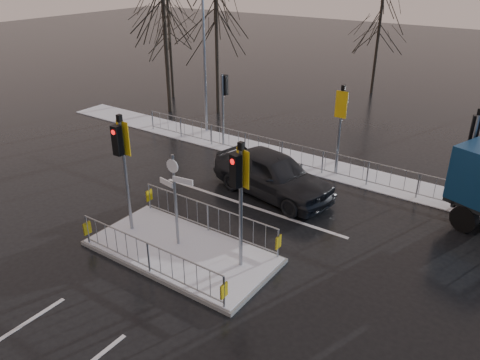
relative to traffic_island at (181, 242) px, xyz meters
The scene contains 11 objects.
ground 0.39m from the traffic_island, 42.90° to the right, with size 120.00×120.00×0.00m, color black.
snow_verge 8.60m from the traffic_island, 89.92° to the left, with size 30.00×2.00×0.04m, color white.
lane_markings 0.52m from the traffic_island, 88.07° to the right, with size 8.00×11.38×0.01m.
traffic_island is the anchor object (origin of this frame).
far_kerb_fixtures 8.11m from the traffic_island, 87.84° to the left, with size 18.00×0.65×3.83m.
car_far_lane 5.14m from the traffic_island, 87.15° to the left, with size 2.06×5.12×1.74m, color black.
tree_near_a 16.23m from the traffic_island, 133.66° to the left, with size 4.75×4.75×8.97m.
tree_near_b 15.57m from the traffic_island, 122.60° to the left, with size 4.00×4.00×7.55m.
tree_near_c 18.84m from the traffic_island, 132.79° to the left, with size 3.50×3.50×6.61m.
tree_far_a 22.52m from the traffic_island, 95.17° to the left, with size 3.75×3.75×7.08m.
street_lamp_left 12.17m from the traffic_island, 124.07° to the left, with size 1.25×0.18×8.20m.
Camera 1 is at (8.53, -9.07, 8.44)m, focal length 35.00 mm.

